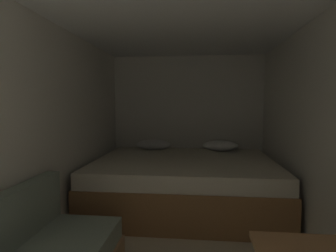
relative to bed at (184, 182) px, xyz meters
The scene contains 4 objects.
wall_back 1.24m from the bed, 90.00° to the left, with size 2.55×0.05×2.14m, color silver.
wall_left 2.02m from the bed, 131.64° to the right, with size 0.05×4.74×2.14m, color silver.
ceiling_slab 2.32m from the bed, 90.00° to the right, with size 2.55×4.74×0.05m, color white.
bed is the anchor object (origin of this frame).
Camera 1 is at (0.16, -0.53, 1.36)m, focal length 29.92 mm.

